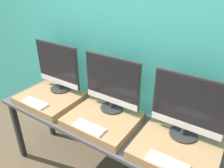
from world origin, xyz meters
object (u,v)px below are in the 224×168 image
monitor_center (112,83)px  monitor_right (188,107)px  monitor_left (58,67)px  keyboard_left (35,103)px  keyboard_right (167,162)px  keyboard_center (89,127)px

monitor_center → monitor_right: bearing=0.0°
monitor_left → monitor_center: bearing=0.0°
monitor_left → monitor_center: (0.65, 0.00, 0.00)m
monitor_right → keyboard_left: bearing=-165.7°
monitor_right → keyboard_right: monitor_right is taller
monitor_left → keyboard_left: monitor_left is taller
monitor_center → monitor_right: 0.65m
monitor_center → keyboard_center: size_ratio=1.93×
keyboard_left → keyboard_center: 0.65m
keyboard_center → monitor_right: 0.77m
keyboard_left → keyboard_center: (0.65, 0.00, 0.00)m
keyboard_left → monitor_right: monitor_right is taller
monitor_center → keyboard_right: bearing=-27.1°
keyboard_left → monitor_center: size_ratio=0.52×
keyboard_right → monitor_left: bearing=165.7°
keyboard_left → keyboard_right: size_ratio=1.00×
monitor_left → monitor_center: 0.65m
monitor_center → keyboard_center: monitor_center is taller
keyboard_center → keyboard_right: 0.65m
monitor_center → keyboard_right: monitor_center is taller
keyboard_right → monitor_center: bearing=152.9°
keyboard_center → monitor_right: (0.65, 0.33, 0.25)m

